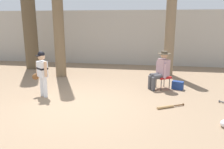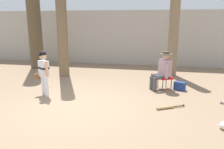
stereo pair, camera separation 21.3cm
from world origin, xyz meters
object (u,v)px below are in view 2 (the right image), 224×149
Objects in this scene: bat_wood_tan at (167,107)px; handbag_beside_stool at (180,86)px; tree_behind_spectator at (174,26)px; tree_near_player at (61,10)px; seated_spectator at (162,70)px; folding_stool at (165,78)px; tree_far_left at (33,12)px; young_ballplayer at (43,70)px.

handbag_beside_stool is at bearing 75.08° from bat_wood_tan.
tree_behind_spectator is at bearing 94.54° from handbag_beside_stool.
tree_near_player is 5.02m from handbag_beside_stool.
seated_spectator reaches higher than bat_wood_tan.
handbag_beside_stool is (4.29, -1.05, -2.38)m from tree_near_player.
folding_stool is at bearing 90.96° from bat_wood_tan.
seated_spectator reaches higher than handbag_beside_stool.
folding_stool is 1.69m from bat_wood_tan.
tree_near_player is at bearing -167.87° from tree_behind_spectator.
bat_wood_tan is at bearing -34.53° from tree_far_left.
folding_stool reaches higher than handbag_beside_stool.
tree_far_left is at bearing 159.73° from handbag_beside_stool.
bat_wood_tan is at bearing -89.04° from folding_stool.
seated_spectator is 0.20× the size of tree_far_left.
bat_wood_tan is (3.45, -0.35, -0.71)m from young_ballplayer.
handbag_beside_stool is (0.55, 0.04, -0.51)m from seated_spectator.
seated_spectator is 3.53× the size of handbag_beside_stool.
handbag_beside_stool is 0.06× the size of tree_far_left.
seated_spectator is at bearing 20.73° from young_ballplayer.
tree_behind_spectator reaches higher than bat_wood_tan.
tree_behind_spectator is at bearing 40.97° from young_ballplayer.
young_ballplayer reaches higher than folding_stool.
young_ballplayer is 2.40× the size of folding_stool.
seated_spectator is 1.72m from bat_wood_tan.
young_ballplayer is 1.85× the size of bat_wood_tan.
tree_far_left is (-5.65, 2.25, 2.13)m from folding_stool.
tree_far_left is at bearing 145.47° from bat_wood_tan.
young_ballplayer is 3.84× the size of handbag_beside_stool.
young_ballplayer is 1.09× the size of seated_spectator.
young_ballplayer is 4.15m from handbag_beside_stool.
tree_far_left is (-1.83, 1.20, -0.01)m from tree_near_player.
tree_near_player reaches higher than tree_behind_spectator.
folding_stool is 1.60× the size of handbag_beside_stool.
tree_behind_spectator is 6.00m from tree_far_left.
seated_spectator is at bearing -16.27° from tree_near_player.
tree_near_player is 2.97m from young_ballplayer.
tree_far_left is (-6.12, 2.26, 2.37)m from handbag_beside_stool.
tree_behind_spectator reaches higher than young_ballplayer.
handbag_beside_stool is (3.89, 1.30, -0.61)m from young_ballplayer.
tree_near_player reaches higher than seated_spectator.
seated_spectator is (-0.40, -1.98, -1.28)m from tree_behind_spectator.
tree_behind_spectator is at bearing 85.47° from bat_wood_tan.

